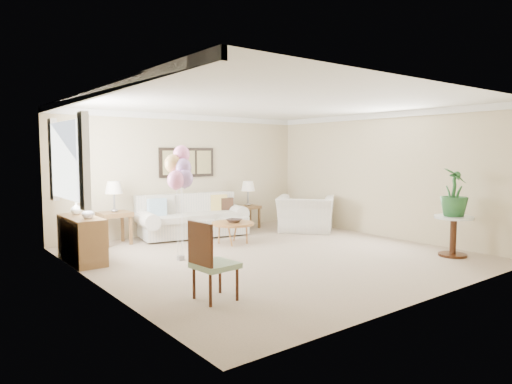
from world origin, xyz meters
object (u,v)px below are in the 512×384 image
at_px(coffee_table, 233,224).
at_px(balloon_cluster, 180,169).
at_px(sofa, 193,220).
at_px(accent_chair, 210,260).
at_px(armchair, 306,214).

relative_size(coffee_table, balloon_cluster, 0.44).
distance_m(sofa, accent_chair, 4.30).
height_order(sofa, accent_chair, accent_chair).
bearing_deg(accent_chair, armchair, 33.41).
distance_m(coffee_table, armchair, 2.10).
height_order(sofa, balloon_cluster, balloon_cluster).
bearing_deg(accent_chair, sofa, 63.12).
bearing_deg(sofa, armchair, -23.98).
distance_m(sofa, balloon_cluster, 2.46).
relative_size(armchair, balloon_cluster, 0.64).
relative_size(sofa, coffee_table, 3.10).
xyz_separation_m(accent_chair, balloon_cluster, (0.70, 2.05, 1.00)).
relative_size(accent_chair, balloon_cluster, 0.51).
height_order(coffee_table, armchair, armchair).
xyz_separation_m(coffee_table, accent_chair, (-2.17, -2.66, 0.12)).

